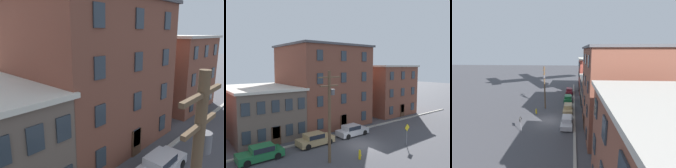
% 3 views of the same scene
% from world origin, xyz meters
% --- Properties ---
extents(apartment_far, '(12.45, 11.01, 12.38)m').
position_xyz_m(apartment_far, '(2.24, 11.25, 6.20)').
color(apartment_far, brown).
rests_on(apartment_far, ground_plane).
extents(apartment_annex, '(9.87, 9.87, 9.30)m').
position_xyz_m(apartment_annex, '(15.99, 10.67, 4.67)').
color(apartment_annex, brown).
rests_on(apartment_annex, ground_plane).
extents(car_silver, '(4.40, 1.92, 1.43)m').
position_xyz_m(car_silver, '(1.48, 3.28, 0.75)').
color(car_silver, '#B7B7BC').
rests_on(car_silver, ground_plane).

